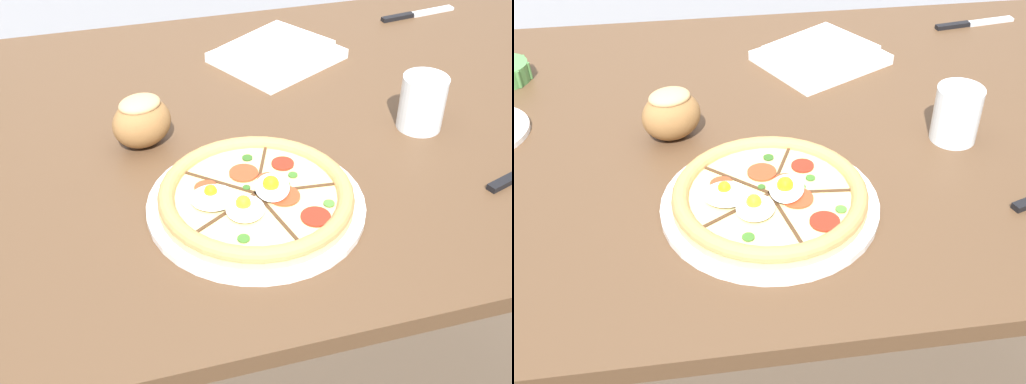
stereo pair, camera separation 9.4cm
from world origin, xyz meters
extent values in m
plane|color=brown|center=(0.00, 0.00, 0.00)|extent=(12.00, 12.00, 0.00)
cube|color=#513823|center=(0.00, 0.00, 0.75)|extent=(1.54, 0.98, 0.03)
cube|color=#513823|center=(0.72, 0.44, 0.37)|extent=(0.06, 0.06, 0.74)
cylinder|color=white|center=(-0.07, -0.23, 0.77)|extent=(0.32, 0.32, 0.01)
cylinder|color=#DBB775|center=(-0.07, -0.23, 0.79)|extent=(0.29, 0.29, 0.01)
cylinder|color=#E0CC84|center=(-0.07, -0.23, 0.79)|extent=(0.25, 0.25, 0.00)
torus|color=tan|center=(-0.07, -0.23, 0.79)|extent=(0.29, 0.29, 0.03)
cube|color=#472D19|center=(0.00, -0.23, 0.80)|extent=(0.12, 0.02, 0.00)
cube|color=#472D19|center=(-0.04, -0.17, 0.80)|extent=(0.05, 0.12, 0.00)
cube|color=#472D19|center=(-0.11, -0.19, 0.80)|extent=(0.10, 0.09, 0.00)
cube|color=#472D19|center=(-0.12, -0.26, 0.80)|extent=(0.11, 0.07, 0.00)
cube|color=#472D19|center=(-0.05, -0.29, 0.80)|extent=(0.03, 0.12, 0.00)
cylinder|color=red|center=(-0.03, -0.25, 0.80)|extent=(0.05, 0.05, 0.00)
cylinder|color=red|center=(-0.13, -0.20, 0.80)|extent=(0.03, 0.03, 0.00)
cylinder|color=red|center=(0.00, -0.30, 0.80)|extent=(0.04, 0.04, 0.00)
cylinder|color=red|center=(-0.07, -0.18, 0.80)|extent=(0.04, 0.04, 0.00)
cylinder|color=red|center=(-0.01, -0.17, 0.80)|extent=(0.04, 0.04, 0.00)
cylinder|color=red|center=(-0.04, -0.20, 0.80)|extent=(0.03, 0.03, 0.00)
ellipsoid|color=white|center=(-0.13, -0.23, 0.80)|extent=(0.07, 0.07, 0.01)
sphere|color=orange|center=(-0.13, -0.22, 0.81)|extent=(0.02, 0.02, 0.02)
ellipsoid|color=white|center=(-0.04, -0.23, 0.80)|extent=(0.07, 0.08, 0.01)
sphere|color=orange|center=(-0.04, -0.23, 0.81)|extent=(0.02, 0.02, 0.02)
ellipsoid|color=white|center=(-0.09, -0.27, 0.80)|extent=(0.07, 0.08, 0.01)
sphere|color=#F4AD1E|center=(-0.09, -0.26, 0.81)|extent=(0.02, 0.02, 0.02)
cylinder|color=#477A2D|center=(0.03, -0.28, 0.80)|extent=(0.02, 0.02, 0.00)
cylinder|color=#2D5B1E|center=(-0.08, -0.21, 0.80)|extent=(0.01, 0.01, 0.00)
cylinder|color=#386B23|center=(-0.02, -0.22, 0.80)|extent=(0.01, 0.01, 0.00)
cylinder|color=#386B23|center=(0.00, -0.20, 0.80)|extent=(0.01, 0.01, 0.00)
cylinder|color=#386B23|center=(-0.11, -0.32, 0.80)|extent=(0.02, 0.02, 0.00)
cylinder|color=#2D5B1E|center=(-0.06, -0.14, 0.80)|extent=(0.02, 0.02, 0.00)
cylinder|color=#386B23|center=(-0.11, -0.21, 0.80)|extent=(0.01, 0.01, 0.00)
cylinder|color=#477A2D|center=(-0.04, -0.25, 0.80)|extent=(0.02, 0.02, 0.00)
cylinder|color=#4C8442|center=(-0.48, 0.24, 0.79)|extent=(0.01, 0.01, 0.03)
cylinder|color=#4C8442|center=(-0.49, 0.27, 0.79)|extent=(0.01, 0.01, 0.03)
cylinder|color=#4C8442|center=(-0.49, 0.21, 0.79)|extent=(0.01, 0.01, 0.03)
cube|color=white|center=(0.11, 0.23, 0.78)|extent=(0.29, 0.28, 0.02)
cube|color=white|center=(0.11, 0.23, 0.80)|extent=(0.24, 0.24, 0.02)
ellipsoid|color=olive|center=(-0.20, -0.01, 0.81)|extent=(0.12, 0.11, 0.09)
ellipsoid|color=tan|center=(-0.20, -0.01, 0.85)|extent=(0.09, 0.08, 0.03)
cube|color=silver|center=(0.54, 0.37, 0.77)|extent=(0.12, 0.04, 0.01)
cube|color=black|center=(0.44, 0.35, 0.77)|extent=(0.08, 0.03, 0.01)
cylinder|color=white|center=(0.27, -0.09, 0.82)|extent=(0.08, 0.08, 0.10)
cylinder|color=silver|center=(0.27, -0.09, 0.80)|extent=(0.07, 0.07, 0.05)
camera|label=1|loc=(-0.27, -0.94, 1.38)|focal=45.00mm
camera|label=2|loc=(-0.17, -0.96, 1.38)|focal=45.00mm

